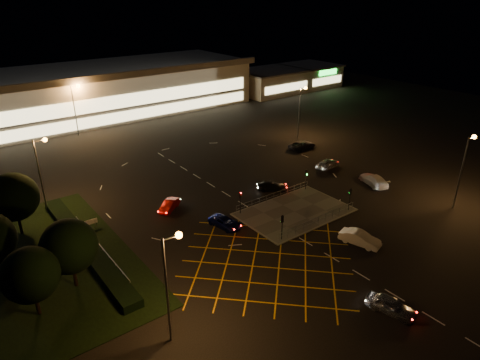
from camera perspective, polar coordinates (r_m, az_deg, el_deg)
ground at (r=57.19m, az=4.46°, el=-4.13°), size 180.00×180.00×0.00m
pedestrian_island at (r=57.11m, az=7.30°, el=-4.24°), size 14.00×9.00×0.12m
grass_verge at (r=51.35m, az=-25.16°, el=-10.17°), size 18.00×30.00×0.08m
hedge at (r=51.93m, az=-19.91°, el=-8.20°), size 2.00×26.00×1.00m
supermarket at (r=107.09m, az=-18.35°, el=11.26°), size 72.00×26.50×10.50m
retail_unit_a at (r=123.62m, az=3.99°, el=13.00°), size 18.80×14.80×6.35m
retail_unit_b at (r=134.50m, az=9.30°, el=13.66°), size 14.80×14.80×6.35m
streetlight_sw at (r=34.79m, az=-9.25°, el=-12.25°), size 1.78×0.56×10.03m
streetlight_se at (r=62.57m, az=27.82°, el=2.17°), size 1.78×0.56×10.03m
streetlight_nw at (r=59.85m, az=-24.93°, el=1.82°), size 1.78×0.56×10.03m
streetlight_ne at (r=84.29m, az=8.16°, el=9.86°), size 1.78×0.56×10.03m
streetlight_far_left at (r=91.02m, az=-21.05°, el=9.58°), size 1.78×0.56×10.03m
streetlight_far_right at (r=110.35m, az=-0.85°, el=13.47°), size 1.78×0.56×10.03m
signal_sw at (r=49.82m, az=5.65°, el=-5.65°), size 0.28×0.30×3.15m
signal_se at (r=57.83m, az=14.46°, el=-1.91°), size 0.28×0.30×3.15m
signal_nw at (r=55.19m, az=0.05°, el=-2.39°), size 0.28×0.30×3.15m
signal_ne at (r=62.51m, az=8.83°, el=0.62°), size 0.28×0.30×3.15m
tree_a at (r=42.13m, az=-26.19°, el=-11.29°), size 5.04×5.04×6.86m
tree_c at (r=56.14m, az=-27.98°, el=-2.01°), size 5.76×5.76×7.84m
tree_e at (r=44.20m, az=-21.82°, el=-8.22°), size 5.40×5.40×7.35m
car_near_silver at (r=42.68m, az=19.49°, el=-15.50°), size 2.89×4.78×1.52m
car_queue_white at (r=51.50m, az=15.70°, el=-7.50°), size 2.91×5.01×1.56m
car_left_blue at (r=53.14m, az=-2.01°, el=-5.66°), size 2.88×4.80×1.25m
car_far_dkgrey at (r=62.69m, az=4.28°, el=-0.82°), size 4.56×4.06×1.27m
car_right_silver at (r=71.58m, az=11.58°, el=2.14°), size 4.79×2.31×1.58m
car_circ_red at (r=57.77m, az=-9.40°, el=-3.35°), size 4.11×3.49×1.33m
car_east_grey at (r=79.65m, az=8.27°, el=4.63°), size 5.40×2.53×1.49m
car_approach_white at (r=67.29m, az=17.40°, el=0.04°), size 3.93×5.90×1.59m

